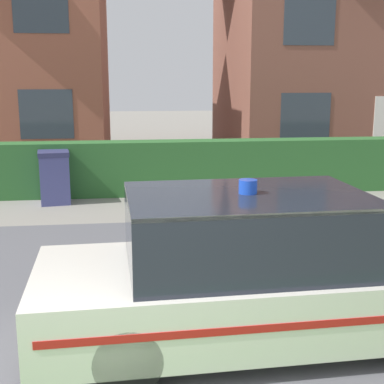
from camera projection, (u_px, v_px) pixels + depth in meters
The scene contains 5 objects.
road_strip at pixel (119, 280), 7.03m from camera, with size 28.00×5.63×0.01m, color #5B5B60.
garden_hedge at pixel (186, 167), 12.18m from camera, with size 12.18×0.63×1.21m, color #2D662D.
police_car at pixel (258, 271), 5.33m from camera, with size 4.56×1.92×1.64m.
house_right at pixel (333, 43), 17.50m from camera, with size 7.27×6.69×7.29m.
wheelie_bin at pixel (55, 177), 11.24m from camera, with size 0.72×0.76×1.11m.
Camera 1 is at (0.16, -2.66, 2.62)m, focal length 50.00 mm.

